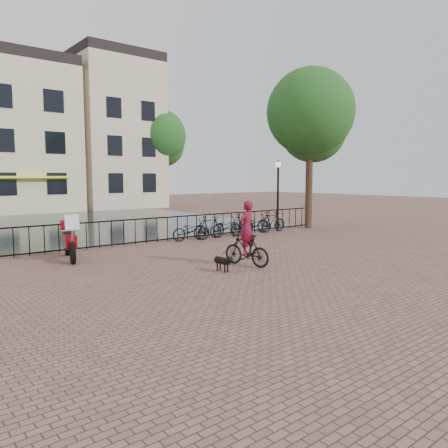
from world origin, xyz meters
TOP-DOWN VIEW (x-y plane):
  - ground at (0.00, 0.00)m, footprint 100.00×100.00m
  - canal_water at (0.00, 17.30)m, footprint 20.00×20.00m
  - railing at (0.00, 8.00)m, footprint 20.00×0.05m
  - canal_house_mid at (0.50, 30.00)m, footprint 8.00×9.50m
  - canal_house_right at (8.50, 30.00)m, footprint 7.00×9.00m
  - tree_near_right at (9.20, 7.30)m, footprint 4.48×4.48m
  - tree_far_right at (12.00, 27.00)m, footprint 4.76×4.76m
  - lamp_post at (7.20, 7.60)m, footprint 0.30×0.30m
  - cyclist at (0.10, 2.04)m, footprint 0.83×1.75m
  - dog at (-0.96, 1.89)m, footprint 0.26×0.73m
  - motorcycle at (-3.67, 6.45)m, footprint 1.03×2.26m
  - parked_bike_0 at (1.80, 7.40)m, footprint 1.79×0.86m
  - parked_bike_1 at (2.75, 7.40)m, footprint 1.67×0.49m
  - parked_bike_2 at (3.70, 7.40)m, footprint 1.76×0.75m
  - parked_bike_3 at (4.65, 7.40)m, footprint 1.72×0.71m
  - parked_bike_4 at (5.60, 7.40)m, footprint 1.75×0.70m
  - parked_bike_5 at (6.55, 7.40)m, footprint 1.71×0.69m

SIDE VIEW (x-z plane):
  - ground at x=0.00m, z-range 0.00..0.00m
  - canal_water at x=0.00m, z-range 0.00..0.00m
  - dog at x=-0.96m, z-range 0.00..0.49m
  - parked_bike_0 at x=1.80m, z-range 0.00..0.90m
  - parked_bike_2 at x=3.70m, z-range 0.00..0.90m
  - parked_bike_4 at x=5.60m, z-range 0.00..0.90m
  - parked_bike_1 at x=2.75m, z-range 0.00..1.00m
  - parked_bike_3 at x=4.65m, z-range 0.00..1.00m
  - parked_bike_5 at x=6.55m, z-range 0.00..1.00m
  - railing at x=0.00m, z-range -0.01..1.02m
  - motorcycle at x=-3.67m, z-range 0.00..1.57m
  - cyclist at x=0.10m, z-range -0.28..2.03m
  - lamp_post at x=7.20m, z-range 0.65..4.10m
  - canal_house_mid at x=0.50m, z-range 0.00..11.80m
  - tree_near_right at x=9.20m, z-range 1.85..10.09m
  - tree_far_right at x=12.00m, z-range 1.97..10.73m
  - canal_house_right at x=8.50m, z-range 0.00..13.30m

